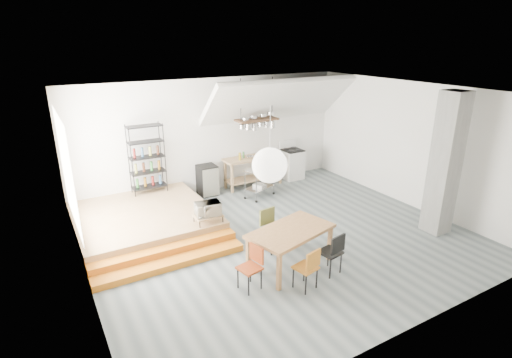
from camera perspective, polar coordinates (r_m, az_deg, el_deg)
floor at (r=9.06m, az=3.46°, el=-8.27°), size 8.00×8.00×0.00m
wall_back at (r=11.40m, az=-6.12°, el=6.16°), size 8.00×0.04×3.20m
wall_left at (r=7.17m, az=-24.13°, el=-3.74°), size 0.04×7.00×3.20m
wall_right at (r=11.08m, az=21.27°, el=4.53°), size 0.04×7.00×3.20m
ceiling at (r=8.07m, az=3.93°, el=12.23°), size 8.00×7.00×0.02m
slope_ceiling at (r=11.54m, az=3.30°, el=11.21°), size 4.40×1.44×1.32m
window_pane at (r=8.52m, az=-25.42°, el=1.08°), size 0.02×2.50×2.20m
platform at (r=9.74m, az=-15.70°, el=-5.61°), size 3.00×3.00×0.40m
step_lower at (r=8.13m, az=-11.96°, el=-11.67°), size 3.00×0.35×0.13m
step_upper at (r=8.39m, az=-12.77°, el=-10.17°), size 3.00×0.35×0.27m
concrete_column at (r=9.68m, az=25.40°, el=1.90°), size 0.50×0.50×3.20m
kitchen_counter at (r=11.83m, az=-0.39°, el=1.88°), size 1.80×0.60×0.91m
stove at (r=12.60m, az=5.15°, el=2.22°), size 0.60×0.60×1.18m
pot_rack at (r=11.31m, az=0.29°, el=8.12°), size 1.20×0.50×1.43m
wire_shelving at (r=10.56m, az=-15.34°, el=2.94°), size 0.88×0.38×1.80m
microwave_shelf at (r=8.82m, az=-6.85°, el=-5.24°), size 0.60×0.40×0.16m
paper_lantern at (r=6.71m, az=1.98°, el=1.98°), size 0.60×0.60×0.60m
dining_table at (r=7.70m, az=4.98°, el=-7.79°), size 1.82×1.30×0.78m
chair_mustard at (r=7.16m, az=7.51°, el=-12.18°), size 0.44×0.44×0.80m
chair_black at (r=7.65m, az=10.95°, el=-9.97°), size 0.44×0.44×0.84m
chair_olive at (r=8.36m, az=2.06°, el=-6.69°), size 0.46×0.46×0.88m
chair_red at (r=7.16m, az=-0.53°, el=-11.99°), size 0.43×0.43×0.80m
rolling_cart at (r=11.03m, az=0.52°, el=0.04°), size 0.94×0.72×0.83m
mini_fridge at (r=11.33m, az=-6.96°, el=-0.15°), size 0.50×0.50×0.86m
microwave at (r=8.75m, az=-6.89°, el=-4.25°), size 0.57×0.42×0.29m
bowl at (r=11.63m, az=-0.88°, el=3.16°), size 0.29×0.29×0.05m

